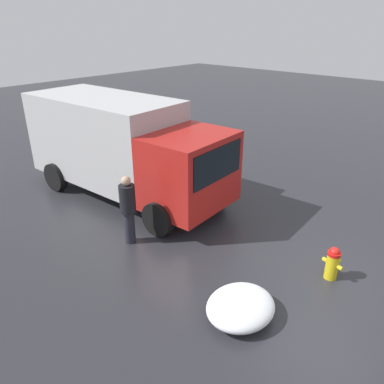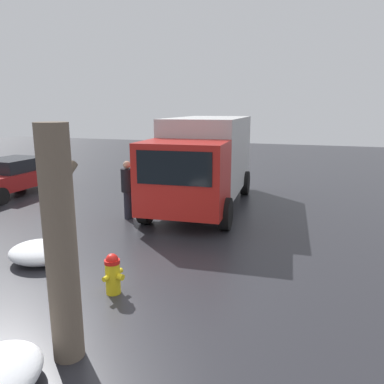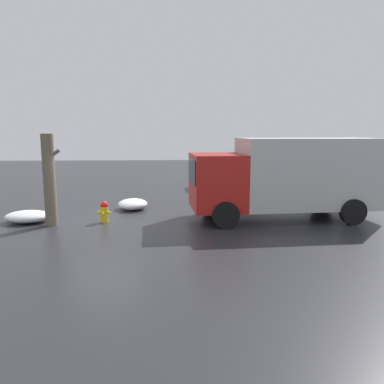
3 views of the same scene
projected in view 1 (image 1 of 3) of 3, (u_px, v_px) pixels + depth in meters
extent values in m
plane|color=#28282D|center=(330.00, 277.00, 8.03)|extent=(60.00, 60.00, 0.00)
cylinder|color=yellow|center=(332.00, 266.00, 7.91)|extent=(0.27, 0.27, 0.57)
cylinder|color=red|center=(334.00, 254.00, 7.78)|extent=(0.28, 0.28, 0.07)
sphere|color=red|center=(335.00, 252.00, 7.76)|extent=(0.23, 0.23, 0.23)
cylinder|color=yellow|center=(338.00, 261.00, 7.98)|extent=(0.13, 0.12, 0.11)
cylinder|color=yellow|center=(325.00, 260.00, 8.02)|extent=(0.12, 0.11, 0.09)
cylinder|color=yellow|center=(340.00, 268.00, 7.75)|extent=(0.12, 0.11, 0.09)
cube|color=red|center=(190.00, 171.00, 9.82)|extent=(1.93, 2.45, 1.95)
cube|color=black|center=(218.00, 164.00, 9.15)|extent=(0.16, 1.96, 0.86)
cube|color=#BCBCBC|center=(106.00, 138.00, 11.58)|extent=(5.04, 2.65, 2.50)
cylinder|color=black|center=(212.00, 189.00, 11.11)|extent=(0.92, 0.34, 0.90)
cylinder|color=black|center=(158.00, 219.00, 9.45)|extent=(0.92, 0.34, 0.90)
cylinder|color=black|center=(112.00, 158.00, 13.63)|extent=(0.92, 0.34, 0.90)
cylinder|color=black|center=(56.00, 177.00, 11.97)|extent=(0.92, 0.34, 0.90)
cylinder|color=#23232D|center=(130.00, 227.00, 9.15)|extent=(0.26, 0.26, 0.84)
cylinder|color=black|center=(127.00, 199.00, 8.83)|extent=(0.38, 0.38, 0.70)
sphere|color=tan|center=(126.00, 181.00, 8.64)|extent=(0.23, 0.23, 0.23)
ellipsoid|color=white|center=(241.00, 307.00, 6.91)|extent=(1.20, 1.38, 0.44)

